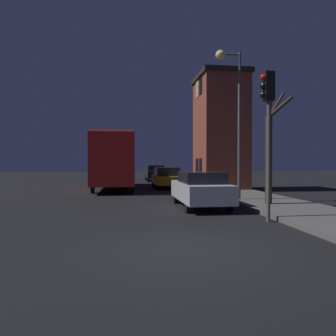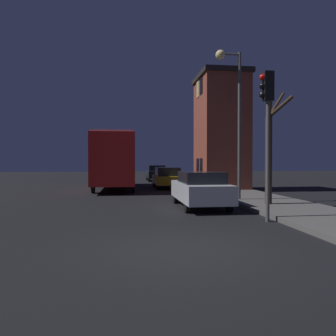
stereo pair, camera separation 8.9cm
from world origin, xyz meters
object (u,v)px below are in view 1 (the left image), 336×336
(car_mid_lane, at_px, (166,177))
(car_far_lane, at_px, (155,173))
(streetlamp, at_px, (232,97))
(bare_tree, at_px, (270,150))
(traffic_light, at_px, (268,115))
(bus, at_px, (114,158))
(car_near_lane, at_px, (200,189))

(car_mid_lane, xyz_separation_m, car_far_lane, (0.04, 9.11, 0.04))
(streetlamp, distance_m, bare_tree, 3.18)
(traffic_light, relative_size, bus, 0.46)
(car_far_lane, bearing_deg, traffic_light, -86.57)
(car_mid_lane, relative_size, car_far_lane, 0.91)
(streetlamp, bearing_deg, car_far_lane, 95.82)
(car_near_lane, bearing_deg, streetlamp, 36.78)
(streetlamp, bearing_deg, car_mid_lane, 101.96)
(car_mid_lane, bearing_deg, traffic_light, -84.13)
(bare_tree, bearing_deg, bus, 121.71)
(bare_tree, xyz_separation_m, car_near_lane, (-2.79, 0.45, -1.59))
(bus, relative_size, car_mid_lane, 2.35)
(car_near_lane, height_order, car_far_lane, car_far_lane)
(traffic_light, bearing_deg, streetlamp, 84.41)
(streetlamp, distance_m, car_far_lane, 18.42)
(streetlamp, bearing_deg, car_near_lane, -143.22)
(bare_tree, bearing_deg, traffic_light, -116.28)
(bus, height_order, car_mid_lane, bus)
(streetlamp, height_order, car_far_lane, streetlamp)
(bare_tree, relative_size, car_far_lane, 0.97)
(car_near_lane, bearing_deg, car_far_lane, 90.15)
(bare_tree, xyz_separation_m, car_far_lane, (-2.84, 19.67, -1.55))
(bus, xyz_separation_m, car_mid_lane, (3.68, -0.05, -1.40))
(streetlamp, relative_size, bus, 0.66)
(car_mid_lane, height_order, car_far_lane, car_far_lane)
(car_far_lane, bearing_deg, car_near_lane, -89.85)
(streetlamp, relative_size, car_mid_lane, 1.56)
(streetlamp, bearing_deg, traffic_light, -95.59)
(traffic_light, distance_m, bus, 14.57)
(traffic_light, relative_size, bare_tree, 1.00)
(traffic_light, xyz_separation_m, car_mid_lane, (-1.39, 13.56, -2.53))
(streetlamp, height_order, traffic_light, streetlamp)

